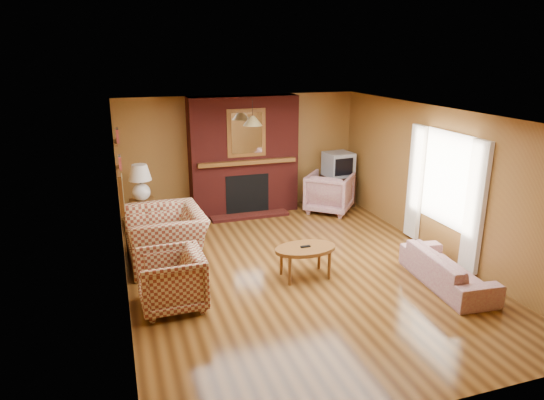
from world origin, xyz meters
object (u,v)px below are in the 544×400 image
object	(u,v)px
fireplace	(244,156)
plaid_armchair	(171,280)
coffee_table	(305,251)
floral_armchair	(330,193)
tv_stand	(337,190)
crt_tv	(338,164)
plaid_loveseat	(166,237)
table_lamp	(140,181)
floral_sofa	(447,269)
side_table	(143,216)

from	to	relation	value
fireplace	plaid_armchair	world-z (taller)	fireplace
coffee_table	plaid_armchair	bearing A→B (deg)	-172.17
floral_armchair	tv_stand	size ratio (longest dim) A/B	1.36
plaid_armchair	crt_tv	world-z (taller)	crt_tv
plaid_loveseat	tv_stand	world-z (taller)	plaid_loveseat
table_lamp	tv_stand	world-z (taller)	table_lamp
floral_sofa	coffee_table	xyz separation A→B (m)	(-1.86, 0.87, 0.18)
side_table	tv_stand	size ratio (longest dim) A/B	0.91
tv_stand	plaid_loveseat	bearing A→B (deg)	-157.65
floral_sofa	crt_tv	distance (m)	4.01
plaid_loveseat	side_table	size ratio (longest dim) A/B	2.20
fireplace	crt_tv	size ratio (longest dim) A/B	4.00
floral_sofa	floral_armchair	distance (m)	3.61
fireplace	tv_stand	size ratio (longest dim) A/B	3.64
floral_armchair	table_lamp	size ratio (longest dim) A/B	1.32
floral_sofa	floral_armchair	xyz separation A→B (m)	(-0.20, 3.60, 0.17)
side_table	floral_armchair	bearing A→B (deg)	-0.18
floral_armchair	plaid_loveseat	bearing A→B (deg)	64.29
plaid_loveseat	floral_armchair	size ratio (longest dim) A/B	1.47
coffee_table	crt_tv	bearing A→B (deg)	56.96
floral_sofa	table_lamp	bearing A→B (deg)	52.75
table_lamp	plaid_armchair	bearing A→B (deg)	-87.15
table_lamp	coffee_table	bearing A→B (deg)	-51.95
floral_armchair	tv_stand	distance (m)	0.51
floral_armchair	table_lamp	distance (m)	3.84
coffee_table	tv_stand	world-z (taller)	tv_stand
floral_sofa	tv_stand	size ratio (longest dim) A/B	2.51
fireplace	plaid_loveseat	size ratio (longest dim) A/B	1.82
tv_stand	crt_tv	world-z (taller)	crt_tv
plaid_armchair	tv_stand	size ratio (longest dim) A/B	1.28
fireplace	plaid_armchair	size ratio (longest dim) A/B	2.84
floral_armchair	plaid_armchair	bearing A→B (deg)	80.18
fireplace	tv_stand	xyz separation A→B (m)	(2.05, -0.18, -0.85)
plaid_loveseat	fireplace	bearing A→B (deg)	135.65
floral_sofa	side_table	world-z (taller)	side_table
fireplace	plaid_loveseat	bearing A→B (deg)	-131.45
crt_tv	side_table	bearing A→B (deg)	-175.26
plaid_loveseat	plaid_armchair	size ratio (longest dim) A/B	1.56
side_table	table_lamp	bearing A→B (deg)	0.00
floral_armchair	side_table	world-z (taller)	floral_armchair
floral_sofa	table_lamp	xyz separation A→B (m)	(-4.00, 3.61, 0.74)
plaid_loveseat	crt_tv	xyz separation A→B (m)	(3.90, 1.90, 0.49)
plaid_loveseat	table_lamp	distance (m)	1.67
side_table	table_lamp	world-z (taller)	table_lamp
coffee_table	crt_tv	world-z (taller)	crt_tv
plaid_armchair	side_table	xyz separation A→B (m)	(-0.15, 3.01, -0.08)
side_table	table_lamp	distance (m)	0.68
side_table	table_lamp	xyz separation A→B (m)	(0.00, 0.00, 0.68)
plaid_loveseat	coffee_table	distance (m)	2.23
fireplace	plaid_armchair	distance (m)	4.13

